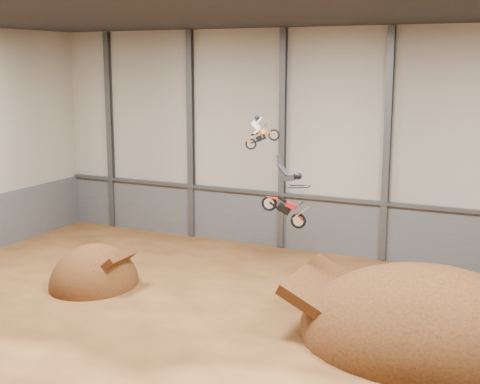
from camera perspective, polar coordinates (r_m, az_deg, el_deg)
name	(u,v)px	position (r m, az deg, el deg)	size (l,w,h in m)	color
floor	(224,340)	(29.80, -1.36, -12.50)	(40.00, 40.00, 0.00)	#523016
back_wall	(334,143)	(41.54, 8.02, 4.16)	(40.00, 0.10, 14.00)	#A8A195
ceiling	(223,8)	(27.40, -1.49, 15.43)	(40.00, 40.00, 0.00)	black
lower_band_back	(331,226)	(42.39, 7.79, -2.92)	(39.80, 0.18, 3.50)	#52555A
steel_rail	(331,199)	(41.85, 7.79, -0.57)	(39.80, 0.35, 0.20)	#47494F
steel_column_0	(110,131)	(49.00, -11.03, 5.10)	(0.40, 0.36, 13.90)	#47494F
steel_column_1	(191,136)	(45.37, -4.22, 4.81)	(0.40, 0.36, 13.90)	#47494F
steel_column_2	(282,141)	(42.47, 3.64, 4.39)	(0.40, 0.36, 13.90)	#47494F
steel_column_3	(387,146)	(40.48, 12.44, 3.83)	(0.40, 0.36, 13.90)	#47494F
takeoff_ramp	(95,285)	(37.39, -12.31, -7.78)	(4.53, 5.22, 4.53)	#381D0E
landing_ramp	(424,340)	(30.88, 15.44, -12.05)	(11.06, 9.78, 6.38)	#381D0E
fmx_rider_a	(265,128)	(34.22, 2.11, 5.45)	(1.86, 0.71, 1.68)	orange
fmx_rider_b	(280,191)	(31.20, 3.46, 0.11)	(3.10, 0.89, 2.66)	red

